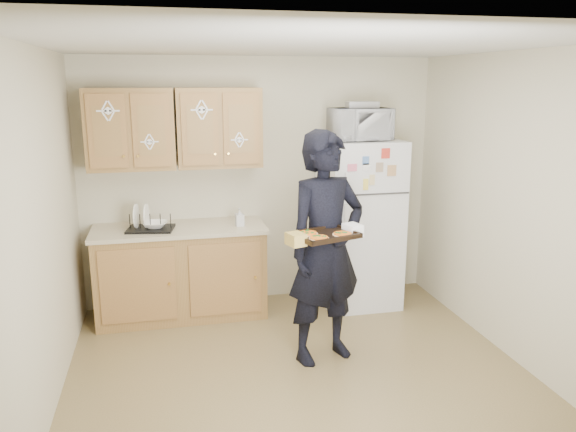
{
  "coord_description": "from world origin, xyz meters",
  "views": [
    {
      "loc": [
        -0.97,
        -3.82,
        2.26
      ],
      "look_at": [
        -0.01,
        0.45,
        1.21
      ],
      "focal_mm": 35.0,
      "sensor_mm": 36.0,
      "label": 1
    }
  ],
  "objects_px": {
    "person": "(326,248)",
    "dish_rack": "(150,221)",
    "refrigerator": "(359,223)",
    "microwave": "(360,124)",
    "baking_tray": "(325,236)"
  },
  "relations": [
    {
      "from": "person",
      "to": "dish_rack",
      "type": "xyz_separation_m",
      "value": [
        -1.39,
        1.1,
        0.03
      ]
    },
    {
      "from": "refrigerator",
      "to": "microwave",
      "type": "distance_m",
      "value": 1.01
    },
    {
      "from": "refrigerator",
      "to": "microwave",
      "type": "height_order",
      "value": "microwave"
    },
    {
      "from": "person",
      "to": "baking_tray",
      "type": "bearing_deg",
      "value": -126.14
    },
    {
      "from": "microwave",
      "to": "dish_rack",
      "type": "distance_m",
      "value": 2.21
    },
    {
      "from": "refrigerator",
      "to": "baking_tray",
      "type": "xyz_separation_m",
      "value": [
        -0.77,
        -1.38,
        0.29
      ]
    },
    {
      "from": "person",
      "to": "baking_tray",
      "type": "relative_size",
      "value": 4.21
    },
    {
      "from": "refrigerator",
      "to": "baking_tray",
      "type": "bearing_deg",
      "value": -119.09
    },
    {
      "from": "refrigerator",
      "to": "microwave",
      "type": "bearing_deg",
      "value": -127.48
    },
    {
      "from": "person",
      "to": "microwave",
      "type": "distance_m",
      "value": 1.52
    },
    {
      "from": "refrigerator",
      "to": "microwave",
      "type": "xyz_separation_m",
      "value": [
        -0.04,
        -0.05,
        1.0
      ]
    },
    {
      "from": "person",
      "to": "baking_tray",
      "type": "height_order",
      "value": "person"
    },
    {
      "from": "microwave",
      "to": "dish_rack",
      "type": "height_order",
      "value": "microwave"
    },
    {
      "from": "baking_tray",
      "to": "dish_rack",
      "type": "relative_size",
      "value": 1.07
    },
    {
      "from": "person",
      "to": "dish_rack",
      "type": "relative_size",
      "value": 4.52
    }
  ]
}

